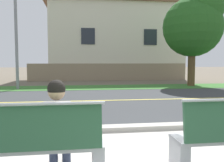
{
  "coord_description": "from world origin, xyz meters",
  "views": [
    {
      "loc": [
        -0.78,
        -2.66,
        1.46
      ],
      "look_at": [
        0.05,
        3.35,
        1.0
      ],
      "focal_mm": 38.65,
      "sensor_mm": 36.0,
      "label": 1
    }
  ],
  "objects": [
    {
      "name": "bench_left",
      "position": [
        -1.39,
        0.28,
        0.46
      ],
      "size": [
        1.82,
        0.48,
        1.01
      ],
      "color": "#9EA0A8",
      "rests_on": "ground_plane"
    },
    {
      "name": "house_across_street",
      "position": [
        2.58,
        20.19,
        3.61
      ],
      "size": [
        12.41,
        6.91,
        7.13
      ],
      "color": "beige",
      "rests_on": "ground_plane"
    },
    {
      "name": "seated_person_grey",
      "position": [
        -1.06,
        0.45,
        0.68
      ],
      "size": [
        0.52,
        0.68,
        1.25
      ],
      "color": "#333D56",
      "rests_on": "ground_plane"
    },
    {
      "name": "street_asphalt",
      "position": [
        0.0,
        6.5,
        0.0
      ],
      "size": [
        52.0,
        8.0,
        0.01
      ],
      "primitive_type": "cube",
      "color": "#383A3D",
      "rests_on": "ground_plane"
    },
    {
      "name": "garden_wall",
      "position": [
        1.72,
        16.99,
        0.7
      ],
      "size": [
        13.0,
        0.36,
        1.4
      ],
      "primitive_type": "cube",
      "color": "gray",
      "rests_on": "ground_plane"
    },
    {
      "name": "shade_tree_left",
      "position": [
        6.42,
        11.71,
        3.95
      ],
      "size": [
        3.68,
        3.68,
        6.08
      ],
      "color": "brown",
      "rests_on": "ground_plane"
    },
    {
      "name": "ground_plane",
      "position": [
        0.0,
        8.0,
        0.0
      ],
      "size": [
        140.0,
        140.0,
        0.0
      ],
      "primitive_type": "plane",
      "color": "#665B4C"
    },
    {
      "name": "road_centre_line",
      "position": [
        0.0,
        6.5,
        0.01
      ],
      "size": [
        48.0,
        0.14,
        0.01
      ],
      "primitive_type": "cube",
      "color": "#E0CC4C",
      "rests_on": "ground_plane"
    },
    {
      "name": "curb_edge",
      "position": [
        0.0,
        2.35,
        0.06
      ],
      "size": [
        44.0,
        0.3,
        0.11
      ],
      "primitive_type": "cube",
      "color": "#ADA89E",
      "rests_on": "ground_plane"
    },
    {
      "name": "streetlamp",
      "position": [
        -4.12,
        11.33,
        4.15
      ],
      "size": [
        0.24,
        2.1,
        7.28
      ],
      "color": "gray",
      "rests_on": "ground_plane"
    },
    {
      "name": "far_verge_grass",
      "position": [
        0.0,
        11.53,
        0.01
      ],
      "size": [
        48.0,
        2.8,
        0.02
      ],
      "primitive_type": "cube",
      "color": "#38702D",
      "rests_on": "ground_plane"
    }
  ]
}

